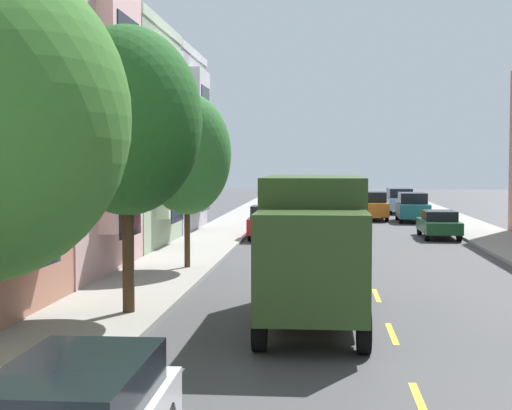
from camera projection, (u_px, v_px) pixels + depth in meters
ground_plane at (357, 247)px, 35.12m from camera, size 160.00×160.00×0.00m
sidewalk_left at (198, 249)px, 33.75m from camera, size 3.20×120.00×0.14m
lane_centerline_dashes at (363, 262)px, 29.65m from camera, size 0.14×47.20×0.01m
townhouse_fourth_sage at (45, 140)px, 34.82m from camera, size 11.91×8.26×10.21m
townhouse_fifth_dove_grey at (82, 145)px, 43.32m from camera, size 13.92×8.26×10.16m
street_tree_second at (127, 121)px, 18.77m from camera, size 3.72×3.72×7.11m
street_tree_third at (187, 154)px, 27.05m from camera, size 3.17×3.17×6.22m
delivery_box_truck at (313, 241)px, 18.38m from camera, size 2.41×7.26×3.53m
parked_sedan_black at (283, 206)px, 55.18m from camera, size 1.86×4.52×1.43m
parked_suv_sky at (399, 201)px, 58.73m from camera, size 2.05×4.84×1.93m
parked_pickup_red at (270, 222)px, 39.20m from camera, size 2.00×5.30×1.73m
parked_sedan_forest at (439, 224)px, 39.21m from camera, size 1.83×4.51×1.43m
parked_suv_navy at (279, 210)px, 47.29m from camera, size 1.97×4.81×1.93m
parked_suv_teal at (412, 207)px, 50.18m from camera, size 2.08×4.85×1.93m
moving_orange_sedan at (372, 205)px, 51.92m from camera, size 1.95×4.80×1.93m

